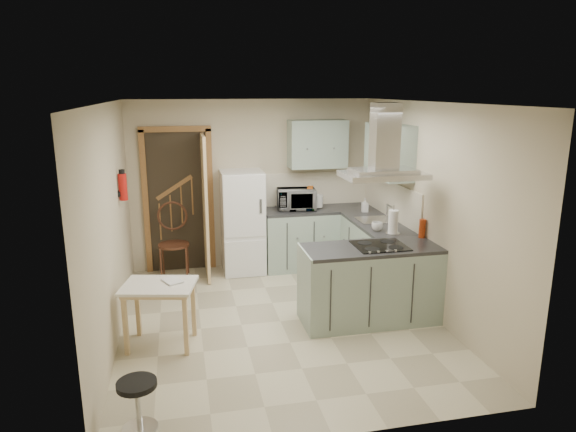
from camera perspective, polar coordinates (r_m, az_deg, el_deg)
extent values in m
plane|color=beige|center=(6.12, -0.85, -11.60)|extent=(4.20, 4.20, 0.00)
plane|color=silver|center=(5.53, -0.95, 12.48)|extent=(4.20, 4.20, 0.00)
plane|color=#BCAF92|center=(7.72, -3.95, 3.54)|extent=(3.60, 0.00, 3.60)
plane|color=#BCAF92|center=(5.64, -19.13, -1.12)|extent=(0.00, 4.20, 4.20)
plane|color=#BCAF92|center=(6.29, 15.41, 0.66)|extent=(0.00, 4.20, 4.20)
cube|color=brown|center=(7.66, -12.06, 1.64)|extent=(1.10, 0.12, 2.10)
cube|color=white|center=(7.51, -5.06, -0.68)|extent=(0.60, 0.60, 1.50)
cube|color=#9EB2A0|center=(7.74, 1.32, -2.50)|extent=(1.08, 0.60, 0.90)
cube|color=#9EB2A0|center=(7.37, 8.93, -3.53)|extent=(0.60, 1.95, 0.90)
cube|color=beige|center=(7.92, 2.98, 3.08)|extent=(1.68, 0.02, 0.50)
cube|color=#9EB2A0|center=(7.66, 3.29, 8.00)|extent=(0.85, 0.35, 0.70)
cube|color=#9EB2A0|center=(6.87, 11.17, 7.08)|extent=(0.35, 0.90, 0.70)
cube|color=#9EB2A0|center=(6.05, 9.11, -7.45)|extent=(1.55, 0.65, 0.90)
cube|color=black|center=(5.94, 10.18, -3.26)|extent=(0.58, 0.50, 0.01)
cube|color=silver|center=(5.76, 10.53, 4.50)|extent=(0.90, 0.55, 0.10)
cube|color=silver|center=(7.09, 9.57, -0.43)|extent=(0.45, 0.40, 0.01)
cylinder|color=#B2140F|center=(6.46, -17.88, 3.09)|extent=(0.10, 0.10, 0.32)
cube|color=tan|center=(5.63, -13.96, -10.61)|extent=(0.83, 0.69, 0.68)
cube|color=#4F1D1A|center=(7.45, -12.58, -3.15)|extent=(0.47, 0.47, 0.99)
cylinder|color=black|center=(4.48, -16.31, -19.52)|extent=(0.42, 0.42, 0.42)
imported|color=black|center=(7.59, 0.94, 1.88)|extent=(0.59, 0.42, 0.31)
cylinder|color=silver|center=(7.69, 3.35, 1.68)|extent=(0.19, 0.19, 0.22)
cube|color=#CA5B17|center=(7.70, 2.46, 2.08)|extent=(0.14, 0.23, 0.32)
imported|color=#ABAEB7|center=(7.53, 8.54, 1.20)|extent=(0.10, 0.10, 0.20)
cylinder|color=white|center=(6.44, 11.61, -0.62)|extent=(0.15, 0.15, 0.31)
imported|color=silver|center=(6.56, 9.87, -1.16)|extent=(0.18, 0.18, 0.11)
cylinder|color=#9F300D|center=(6.36, 14.69, -1.35)|extent=(0.09, 0.09, 0.23)
imported|color=brown|center=(5.49, -13.51, -6.81)|extent=(0.24, 0.27, 0.10)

